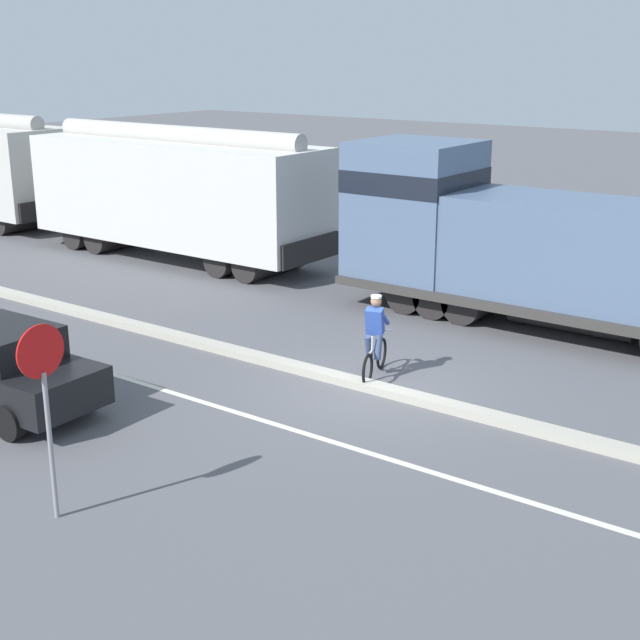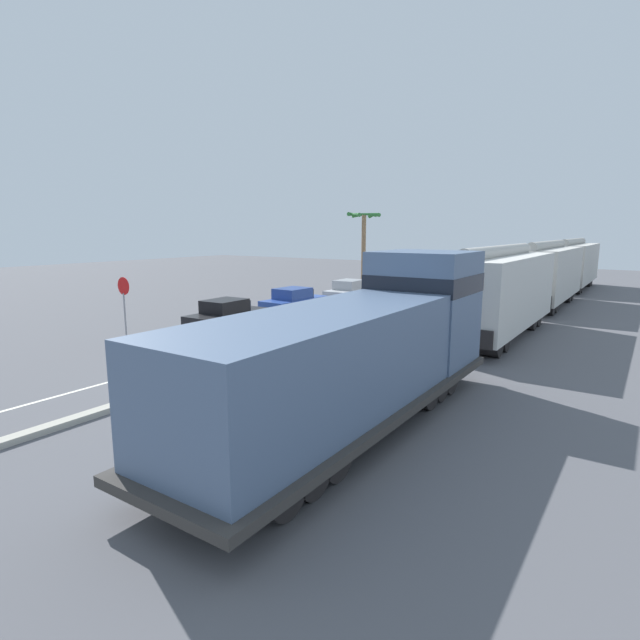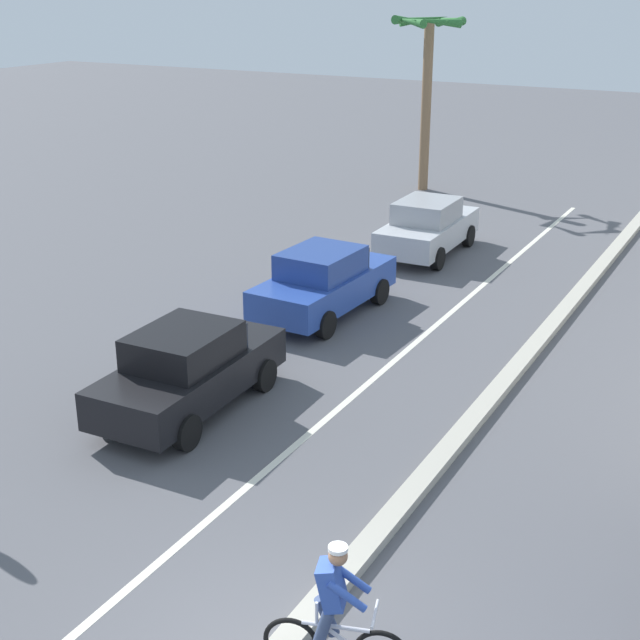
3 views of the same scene
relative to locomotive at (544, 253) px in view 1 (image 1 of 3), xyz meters
The scene contains 8 objects.
ground_plane 6.37m from the locomotive, behind, with size 120.00×120.00×0.00m, color #56565B.
median_curb 9.40m from the locomotive, 130.66° to the left, with size 0.36×36.00×0.16m, color #B2AD9E.
lane_stripe 11.10m from the locomotive, 140.22° to the left, with size 0.14×36.00×0.01m, color silver.
locomotive is the anchor object (origin of this frame).
hopper_car_lead 12.16m from the locomotive, 90.00° to the left, with size 2.90×10.60×4.18m.
parked_car_black 12.39m from the locomotive, 151.27° to the left, with size 1.93×4.25×1.62m.
cyclist 5.59m from the locomotive, 166.58° to the left, with size 1.65×0.65×1.71m.
stop_sign 12.96m from the locomotive, behind, with size 0.76×0.08×2.88m.
Camera 1 is at (-13.74, -8.91, 6.41)m, focal length 50.00 mm.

